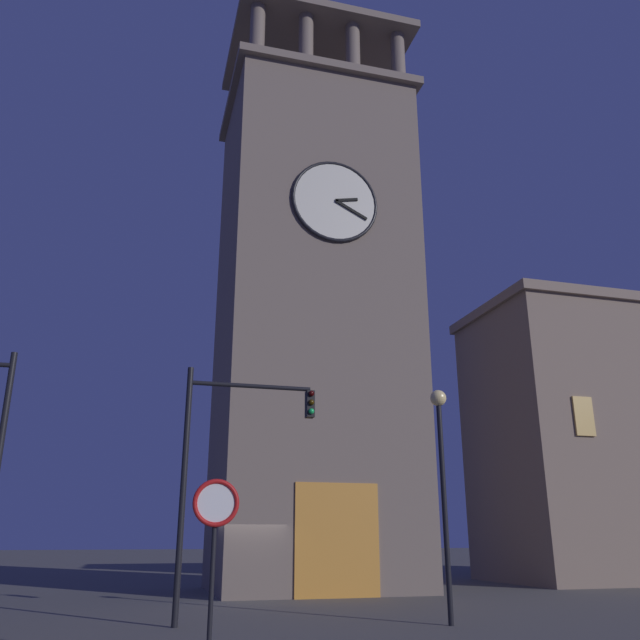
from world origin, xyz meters
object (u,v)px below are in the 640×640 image
at_px(clocktower, 314,311).
at_px(no_horn_sign, 215,519).
at_px(street_lamp, 442,459).
at_px(traffic_signal_near, 226,450).

relative_size(clocktower, no_horn_sign, 9.56).
bearing_deg(street_lamp, clocktower, -87.34).
bearing_deg(street_lamp, no_horn_sign, 36.49).
bearing_deg(street_lamp, traffic_signal_near, -14.34).
distance_m(clocktower, street_lamp, 13.83).
bearing_deg(no_horn_sign, street_lamp, -143.51).
height_order(traffic_signal_near, street_lamp, traffic_signal_near).
xyz_separation_m(street_lamp, no_horn_sign, (6.47, 4.79, -1.68)).
bearing_deg(no_horn_sign, traffic_signal_near, -98.36).
height_order(street_lamp, no_horn_sign, street_lamp).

